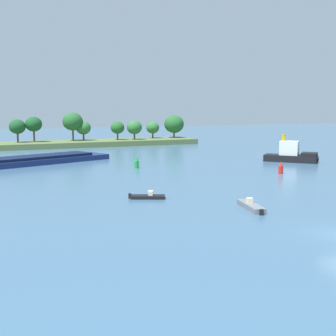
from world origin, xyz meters
name	(u,v)px	position (x,y,z in m)	size (l,w,h in m)	color
treeline_island	(99,136)	(4.83, 89.31, 2.53)	(57.32, 12.35, 8.78)	#566B3D
small_motorboat	(148,197)	(-8.50, 18.89, 0.22)	(3.94, 2.68, 0.86)	black
tugboat	(292,155)	(27.83, 39.09, 1.28)	(8.78, 9.33, 5.02)	black
cargo_barge	(13,161)	(-19.64, 53.66, 0.83)	(34.03, 17.50, 5.56)	navy
fishing_skiff	(251,206)	(-1.12, 10.13, 0.29)	(2.17, 5.13, 1.02)	slate
channel_buoy_red	(281,168)	(16.34, 27.69, 0.81)	(0.70, 0.70, 1.90)	red
channel_buoy_green	(137,163)	(-1.32, 42.38, 0.81)	(0.70, 0.70, 1.90)	green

